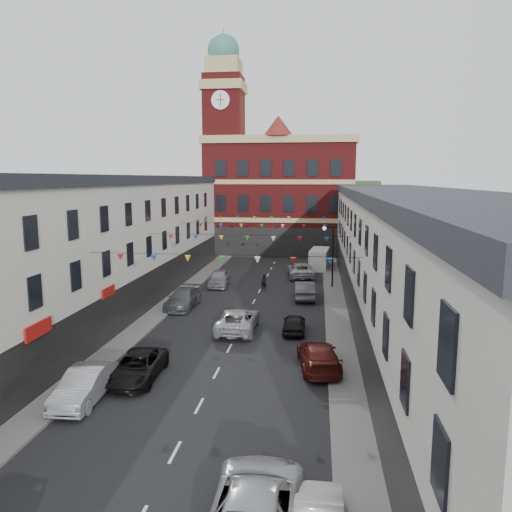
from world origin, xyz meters
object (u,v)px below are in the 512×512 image
at_px(street_lamp, 330,248).
at_px(car_right_b, 255,505).
at_px(white_van, 319,259).
at_px(car_left_b, 85,385).
at_px(car_right_e, 304,290).
at_px(car_right_f, 301,270).
at_px(car_right_d, 294,323).
at_px(car_left_d, 183,299).
at_px(moving_car, 237,320).
at_px(car_right_c, 319,356).
at_px(pedestrian, 264,282).
at_px(car_left_e, 219,278).
at_px(car_left_c, 137,367).

relative_size(street_lamp, car_right_b, 1.02).
bearing_deg(white_van, car_left_b, -100.84).
distance_m(street_lamp, car_right_b, 34.12).
distance_m(car_right_e, car_right_f, 9.59).
relative_size(car_right_d, car_right_e, 0.77).
relative_size(car_left_d, car_right_e, 1.08).
relative_size(car_right_f, white_van, 1.10).
bearing_deg(moving_car, car_right_f, -100.95).
bearing_deg(car_right_b, car_left_b, -39.74).
bearing_deg(white_van, car_right_c, -84.24).
height_order(car_right_e, pedestrian, car_right_e).
xyz_separation_m(car_right_e, moving_car, (-4.34, -9.91, -0.02)).
xyz_separation_m(car_right_c, white_van, (0.10, 31.35, 0.40)).
bearing_deg(car_right_e, car_left_e, -30.27).
bearing_deg(pedestrian, car_right_d, -64.91).
bearing_deg(car_right_b, car_right_d, -90.12).
bearing_deg(pedestrian, car_right_c, -65.17).
bearing_deg(pedestrian, car_left_c, -91.42).
bearing_deg(car_left_c, car_left_d, 94.25).
distance_m(car_left_b, car_right_d, 15.10).
height_order(car_left_c, car_left_d, car_left_d).
bearing_deg(moving_car, car_left_c, 66.27).
height_order(car_left_b, car_left_e, car_left_e).
bearing_deg(car_left_b, pedestrian, 74.90).
relative_size(street_lamp, pedestrian, 3.90).
xyz_separation_m(car_left_c, car_left_e, (-0.21, 23.09, 0.11)).
height_order(car_left_b, car_right_e, car_right_e).
xyz_separation_m(car_right_b, moving_car, (-3.69, 19.46, -0.04)).
xyz_separation_m(car_left_e, white_van, (9.76, 10.94, 0.34)).
bearing_deg(car_left_e, car_right_c, -68.22).
bearing_deg(street_lamp, moving_car, -114.68).
height_order(car_left_d, car_right_d, car_left_d).
xyz_separation_m(car_left_b, car_right_f, (9.10, 31.22, 0.01)).
bearing_deg(car_left_e, car_left_d, -102.57).
height_order(street_lamp, car_left_d, street_lamp).
relative_size(car_left_d, car_left_e, 1.10).
xyz_separation_m(white_van, pedestrian, (-5.20, -12.25, -0.38)).
distance_m(car_right_c, car_right_f, 25.85).
relative_size(car_right_b, car_right_f, 1.03).
distance_m(car_left_d, car_left_e, 8.55).
bearing_deg(car_left_c, moving_car, 64.79).
height_order(car_right_b, car_right_d, car_right_b).
bearing_deg(car_right_b, white_van, -92.01).
xyz_separation_m(street_lamp, car_right_b, (-2.93, -33.86, -3.09)).
bearing_deg(car_left_e, car_left_b, -96.51).
relative_size(street_lamp, car_left_e, 1.27).
bearing_deg(car_right_e, car_left_d, 19.67).
distance_m(car_left_c, car_left_e, 23.09).
bearing_deg(car_right_f, car_left_b, 66.25).
bearing_deg(car_left_c, pedestrian, 76.93).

